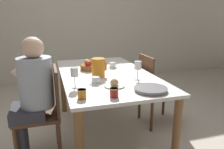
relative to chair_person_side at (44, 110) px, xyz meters
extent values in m
plane|color=beige|center=(0.67, 0.22, -0.49)|extent=(20.00, 20.00, 0.00)
cube|color=beige|center=(0.67, 2.70, 0.81)|extent=(10.00, 0.06, 2.60)
cube|color=silver|center=(0.67, 0.22, 0.25)|extent=(0.96, 1.73, 0.03)
cylinder|color=brown|center=(1.08, -0.58, -0.13)|extent=(0.07, 0.07, 0.72)
cylinder|color=brown|center=(0.25, 1.03, -0.13)|extent=(0.07, 0.07, 0.72)
cylinder|color=brown|center=(1.08, 1.03, -0.13)|extent=(0.07, 0.07, 0.72)
cylinder|color=#51331E|center=(-0.26, 0.18, -0.27)|extent=(0.04, 0.04, 0.43)
cylinder|color=#51331E|center=(0.11, -0.18, -0.27)|extent=(0.04, 0.04, 0.43)
cylinder|color=#51331E|center=(0.11, 0.18, -0.27)|extent=(0.04, 0.04, 0.43)
cube|color=#51331E|center=(-0.07, 0.00, -0.04)|extent=(0.42, 0.42, 0.03)
cube|color=#51331E|center=(0.13, 0.00, 0.19)|extent=(0.03, 0.39, 0.44)
cylinder|color=#51331E|center=(1.59, 0.51, -0.27)|extent=(0.04, 0.04, 0.43)
cylinder|color=#51331E|center=(1.59, 0.14, -0.27)|extent=(0.04, 0.04, 0.43)
cylinder|color=#51331E|center=(1.22, 0.51, -0.27)|extent=(0.04, 0.04, 0.43)
cylinder|color=#51331E|center=(1.22, 0.14, -0.27)|extent=(0.04, 0.04, 0.43)
cube|color=#51331E|center=(1.40, 0.32, -0.04)|extent=(0.42, 0.42, 0.03)
cube|color=#51331E|center=(1.21, 0.32, 0.19)|extent=(0.03, 0.39, 0.44)
cylinder|color=#33333D|center=(-0.22, -0.12, -0.26)|extent=(0.09, 0.09, 0.46)
cylinder|color=#33333D|center=(-0.22, 0.04, -0.26)|extent=(0.09, 0.09, 0.46)
cube|color=#33333D|center=(-0.14, -0.04, 0.02)|extent=(0.30, 0.34, 0.11)
cylinder|color=#9EA8B7|center=(-0.05, -0.04, 0.30)|extent=(0.30, 0.30, 0.46)
sphere|color=#D6AD8E|center=(-0.05, -0.04, 0.61)|extent=(0.19, 0.19, 0.19)
cylinder|color=#D6AD8E|center=(-0.15, 0.17, 0.41)|extent=(0.25, 0.06, 0.20)
cylinder|color=orange|center=(0.56, 0.09, 0.36)|extent=(0.14, 0.14, 0.19)
cube|color=orange|center=(0.64, 0.09, 0.37)|extent=(0.02, 0.02, 0.09)
cone|color=orange|center=(0.50, 0.09, 0.44)|extent=(0.04, 0.04, 0.04)
cylinder|color=white|center=(0.90, -0.13, 0.27)|extent=(0.06, 0.06, 0.00)
cylinder|color=white|center=(0.90, -0.13, 0.32)|extent=(0.01, 0.01, 0.10)
cylinder|color=white|center=(0.90, -0.13, 0.41)|extent=(0.07, 0.07, 0.08)
cylinder|color=white|center=(0.28, -0.20, 0.27)|extent=(0.06, 0.06, 0.00)
cylinder|color=white|center=(0.28, -0.20, 0.32)|extent=(0.01, 0.01, 0.10)
cylinder|color=white|center=(0.28, -0.20, 0.41)|extent=(0.07, 0.07, 0.08)
cylinder|color=gold|center=(0.28, -0.20, 0.39)|extent=(0.06, 0.06, 0.04)
cylinder|color=silver|center=(0.48, -0.13, 0.27)|extent=(0.13, 0.13, 0.01)
cylinder|color=silver|center=(0.48, -0.13, 0.30)|extent=(0.07, 0.07, 0.06)
cube|color=silver|center=(0.52, -0.13, 0.30)|extent=(0.01, 0.01, 0.03)
cylinder|color=silver|center=(0.82, 0.44, 0.27)|extent=(0.13, 0.13, 0.01)
cylinder|color=silver|center=(0.82, 0.44, 0.30)|extent=(0.07, 0.07, 0.06)
cube|color=silver|center=(0.86, 0.44, 0.30)|extent=(0.01, 0.01, 0.03)
cylinder|color=gray|center=(0.88, -0.46, 0.27)|extent=(0.28, 0.28, 0.02)
cylinder|color=gray|center=(0.88, -0.46, 0.29)|extent=(0.28, 0.28, 0.01)
cylinder|color=silver|center=(0.62, -0.26, 0.27)|extent=(0.19, 0.19, 0.01)
sphere|color=tan|center=(0.62, -0.26, 0.30)|extent=(0.07, 0.07, 0.07)
cylinder|color=#A81E1E|center=(0.54, -0.51, 0.30)|extent=(0.07, 0.07, 0.07)
cylinder|color=gold|center=(0.54, -0.51, 0.33)|extent=(0.07, 0.07, 0.01)
cylinder|color=#C67A1E|center=(0.30, -0.47, 0.30)|extent=(0.07, 0.07, 0.07)
cylinder|color=gold|center=(0.30, -0.47, 0.33)|extent=(0.07, 0.07, 0.01)
cylinder|color=brown|center=(0.53, 0.42, 0.30)|extent=(0.21, 0.21, 0.06)
sphere|color=gold|center=(0.57, 0.42, 0.35)|extent=(0.07, 0.07, 0.07)
sphere|color=gold|center=(0.51, 0.46, 0.35)|extent=(0.07, 0.07, 0.07)
sphere|color=red|center=(0.50, 0.37, 0.35)|extent=(0.07, 0.07, 0.07)
camera|label=1|loc=(0.07, -2.04, 0.88)|focal=35.00mm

